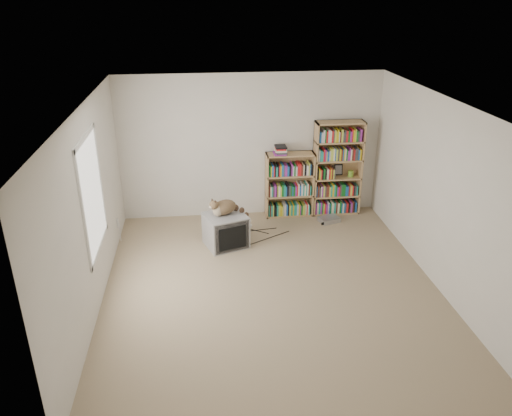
{
  "coord_description": "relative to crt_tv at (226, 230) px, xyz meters",
  "views": [
    {
      "loc": [
        -0.89,
        -5.73,
        3.75
      ],
      "look_at": [
        -0.09,
        1.0,
        0.75
      ],
      "focal_mm": 35.0,
      "sensor_mm": 36.0,
      "label": 1
    }
  ],
  "objects": [
    {
      "name": "floor_cables",
      "position": [
        0.77,
        0.27,
        -0.26
      ],
      "size": [
        1.2,
        0.7,
        0.01
      ],
      "primitive_type": null,
      "color": "black",
      "rests_on": "floor"
    },
    {
      "name": "dvd_player",
      "position": [
        1.85,
        0.66,
        -0.22
      ],
      "size": [
        0.4,
        0.34,
        0.08
      ],
      "primitive_type": "cube",
      "rotation": [
        0.0,
        0.0,
        0.32
      ],
      "color": "#A2A2A7",
      "rests_on": "floor"
    },
    {
      "name": "bookcase_short",
      "position": [
        1.2,
        1.06,
        0.27
      ],
      "size": [
        0.84,
        0.3,
        1.15
      ],
      "color": "#A78953",
      "rests_on": "floor"
    },
    {
      "name": "crt_tv",
      "position": [
        0.0,
        0.0,
        0.0
      ],
      "size": [
        0.75,
        0.71,
        0.53
      ],
      "rotation": [
        0.0,
        0.0,
        0.33
      ],
      "color": "#979799",
      "rests_on": "floor"
    },
    {
      "name": "framed_print",
      "position": [
        2.1,
        1.14,
        0.53
      ],
      "size": [
        0.15,
        0.05,
        0.2
      ],
      "primitive_type": "cube",
      "rotation": [
        -0.17,
        0.0,
        0.0
      ],
      "color": "black",
      "rests_on": "bookcase_tall"
    },
    {
      "name": "window",
      "position": [
        -1.7,
        -1.1,
        1.14
      ],
      "size": [
        0.02,
        1.22,
        1.52
      ],
      "primitive_type": "cube",
      "color": "white",
      "rests_on": "wall_left"
    },
    {
      "name": "bookcase_tall",
      "position": [
        2.05,
        1.06,
        0.54
      ],
      "size": [
        0.84,
        0.3,
        1.68
      ],
      "color": "#A78953",
      "rests_on": "floor"
    },
    {
      "name": "ceiling",
      "position": [
        0.54,
        -1.3,
        2.24
      ],
      "size": [
        4.5,
        5.0,
        0.02
      ],
      "primitive_type": "cube",
      "color": "white",
      "rests_on": "wall_back"
    },
    {
      "name": "wall_back",
      "position": [
        0.54,
        1.2,
        0.99
      ],
      "size": [
        4.5,
        0.02,
        2.5
      ],
      "primitive_type": "cube",
      "color": "beige",
      "rests_on": "floor"
    },
    {
      "name": "wall_right",
      "position": [
        2.79,
        -1.3,
        0.99
      ],
      "size": [
        0.02,
        5.0,
        2.5
      ],
      "primitive_type": "cube",
      "color": "beige",
      "rests_on": "floor"
    },
    {
      "name": "wall_left",
      "position": [
        -1.71,
        -1.3,
        0.99
      ],
      "size": [
        0.02,
        5.0,
        2.5
      ],
      "primitive_type": "cube",
      "color": "beige",
      "rests_on": "floor"
    },
    {
      "name": "wall_outlet",
      "position": [
        -1.7,
        0.34,
        0.06
      ],
      "size": [
        0.01,
        0.08,
        0.13
      ],
      "primitive_type": "cube",
      "color": "silver",
      "rests_on": "wall_left"
    },
    {
      "name": "floor",
      "position": [
        0.54,
        -1.3,
        -0.26
      ],
      "size": [
        4.5,
        5.0,
        0.01
      ],
      "primitive_type": "cube",
      "color": "tan",
      "rests_on": "ground"
    },
    {
      "name": "cat",
      "position": [
        0.05,
        0.04,
        0.35
      ],
      "size": [
        0.7,
        0.45,
        0.49
      ],
      "rotation": [
        0.0,
        0.0,
        0.57
      ],
      "color": "#332214",
      "rests_on": "crt_tv"
    },
    {
      "name": "wall_front",
      "position": [
        0.54,
        -3.8,
        0.99
      ],
      "size": [
        4.5,
        0.02,
        2.5
      ],
      "primitive_type": "cube",
      "color": "beige",
      "rests_on": "floor"
    },
    {
      "name": "book_stack",
      "position": [
        1.03,
        1.02,
        0.96
      ],
      "size": [
        0.21,
        0.27,
        0.15
      ],
      "primitive_type": "cube",
      "color": "red",
      "rests_on": "bookcase_short"
    },
    {
      "name": "green_mug",
      "position": [
        2.29,
        1.04,
        0.48
      ],
      "size": [
        0.1,
        0.1,
        0.11
      ],
      "primitive_type": "cylinder",
      "color": "#71AA30",
      "rests_on": "bookcase_tall"
    }
  ]
}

